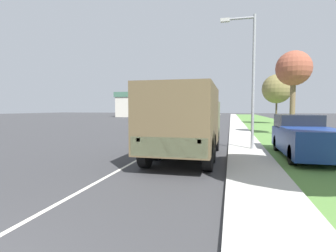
{
  "coord_description": "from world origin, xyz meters",
  "views": [
    {
      "loc": [
        3.7,
        -1.25,
        2.1
      ],
      "look_at": [
        0.75,
        11.03,
        1.27
      ],
      "focal_mm": 28.0,
      "sensor_mm": 36.0,
      "label": 1
    }
  ],
  "objects_px": {
    "pickup_truck": "(304,137)",
    "lamp_post": "(249,69)",
    "car_second_ahead": "(188,119)",
    "car_nearest_ahead": "(168,125)",
    "car_third_ahead": "(200,116)",
    "military_truck": "(186,120)"
  },
  "relations": [
    {
      "from": "military_truck",
      "to": "car_nearest_ahead",
      "type": "height_order",
      "value": "military_truck"
    },
    {
      "from": "military_truck",
      "to": "car_third_ahead",
      "type": "xyz_separation_m",
      "value": [
        -4.0,
        39.78,
        -0.88
      ]
    },
    {
      "from": "car_second_ahead",
      "to": "pickup_truck",
      "type": "xyz_separation_m",
      "value": [
        8.91,
        -23.84,
        0.2
      ]
    },
    {
      "from": "car_nearest_ahead",
      "to": "car_third_ahead",
      "type": "xyz_separation_m",
      "value": [
        -0.52,
        28.59,
        0.07
      ]
    },
    {
      "from": "car_second_ahead",
      "to": "lamp_post",
      "type": "distance_m",
      "value": 23.81
    },
    {
      "from": "car_nearest_ahead",
      "to": "car_third_ahead",
      "type": "distance_m",
      "value": 28.59
    },
    {
      "from": "military_truck",
      "to": "pickup_truck",
      "type": "distance_m",
      "value": 5.25
    },
    {
      "from": "lamp_post",
      "to": "military_truck",
      "type": "bearing_deg",
      "value": -133.5
    },
    {
      "from": "car_nearest_ahead",
      "to": "pickup_truck",
      "type": "bearing_deg",
      "value": -48.72
    },
    {
      "from": "car_nearest_ahead",
      "to": "car_third_ahead",
      "type": "bearing_deg",
      "value": 91.04
    },
    {
      "from": "military_truck",
      "to": "car_third_ahead",
      "type": "relative_size",
      "value": 1.52
    },
    {
      "from": "military_truck",
      "to": "pickup_truck",
      "type": "relative_size",
      "value": 1.3
    },
    {
      "from": "lamp_post",
      "to": "car_third_ahead",
      "type": "bearing_deg",
      "value": 100.21
    },
    {
      "from": "car_second_ahead",
      "to": "pickup_truck",
      "type": "distance_m",
      "value": 25.45
    },
    {
      "from": "pickup_truck",
      "to": "lamp_post",
      "type": "height_order",
      "value": "lamp_post"
    },
    {
      "from": "car_nearest_ahead",
      "to": "car_third_ahead",
      "type": "relative_size",
      "value": 1.07
    },
    {
      "from": "car_nearest_ahead",
      "to": "lamp_post",
      "type": "xyz_separation_m",
      "value": [
        6.14,
        -8.39,
        3.35
      ]
    },
    {
      "from": "car_nearest_ahead",
      "to": "pickup_truck",
      "type": "xyz_separation_m",
      "value": [
        8.43,
        -9.6,
        0.18
      ]
    },
    {
      "from": "car_nearest_ahead",
      "to": "pickup_truck",
      "type": "height_order",
      "value": "pickup_truck"
    },
    {
      "from": "car_nearest_ahead",
      "to": "car_third_ahead",
      "type": "height_order",
      "value": "car_third_ahead"
    },
    {
      "from": "car_third_ahead",
      "to": "pickup_truck",
      "type": "bearing_deg",
      "value": -76.82
    },
    {
      "from": "car_second_ahead",
      "to": "lamp_post",
      "type": "xyz_separation_m",
      "value": [
        6.62,
        -22.63,
        3.37
      ]
    }
  ]
}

